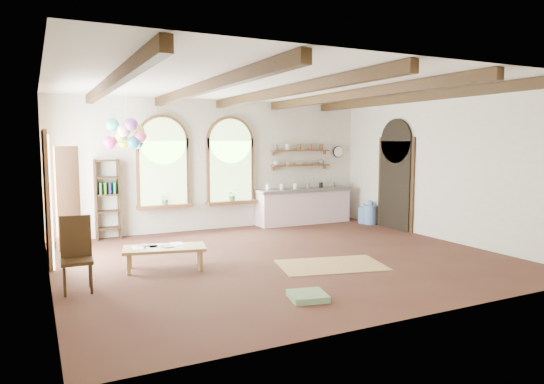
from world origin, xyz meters
TOP-DOWN VIEW (x-y plane):
  - floor at (0.00, 0.00)m, footprint 8.00×8.00m
  - ceiling_beams at (0.00, 0.00)m, footprint 6.20×6.80m
  - window_left at (-1.40, 3.43)m, footprint 1.30×0.28m
  - window_right at (0.30, 3.43)m, footprint 1.30×0.28m
  - left_doorway at (-3.95, 1.80)m, footprint 0.10×1.90m
  - right_doorway at (3.95, 1.50)m, footprint 0.10×1.30m
  - kitchen_counter at (2.30, 3.20)m, footprint 2.68×0.62m
  - wall_shelf_lower at (2.30, 3.38)m, footprint 1.70×0.24m
  - wall_shelf_upper at (2.30, 3.38)m, footprint 1.70×0.24m
  - wall_clock at (3.55, 3.45)m, footprint 0.32×0.04m
  - bookshelf at (-2.70, 3.32)m, footprint 0.53×0.32m
  - coffee_table at (-2.20, 0.18)m, footprint 1.48×0.92m
  - side_chair at (-3.65, -0.49)m, footprint 0.46×0.46m
  - floor_mat at (0.51, -0.89)m, footprint 2.04×1.52m
  - floor_cushion at (-0.80, -2.28)m, footprint 0.60×0.60m
  - water_jug_a at (3.75, 2.50)m, footprint 0.28×0.28m
  - water_jug_b at (3.82, 2.30)m, footprint 0.33×0.33m
  - balloon_cluster at (-2.41, 2.30)m, footprint 0.89×0.95m
  - table_book at (-2.57, 0.37)m, footprint 0.25×0.28m
  - tablet at (-2.15, 0.18)m, footprint 0.22×0.27m
  - potted_plant_left at (-1.40, 3.32)m, footprint 0.27×0.23m
  - potted_plant_right at (0.30, 3.32)m, footprint 0.27×0.23m
  - shelf_cup_a at (1.55, 3.38)m, footprint 0.12×0.10m
  - shelf_cup_b at (1.90, 3.38)m, footprint 0.10×0.10m
  - shelf_bowl_a at (2.25, 3.38)m, footprint 0.22×0.22m
  - shelf_bowl_b at (2.60, 3.38)m, footprint 0.20×0.20m
  - shelf_vase at (2.95, 3.38)m, footprint 0.18×0.18m

SIDE VIEW (x-z plane):
  - floor at x=0.00m, z-range 0.00..0.00m
  - floor_mat at x=0.51m, z-range 0.00..0.02m
  - floor_cushion at x=-0.80m, z-range 0.00..0.09m
  - water_jug_a at x=3.75m, z-range -0.04..0.50m
  - water_jug_b at x=3.82m, z-range -0.04..0.60m
  - side_chair at x=-3.65m, z-range -0.23..0.87m
  - coffee_table at x=-2.20m, z-range 0.15..0.54m
  - tablet at x=-2.15m, z-range 0.39..0.40m
  - table_book at x=-2.57m, z-range 0.39..0.41m
  - kitchen_counter at x=2.30m, z-range 0.01..0.95m
  - potted_plant_left at x=-1.40m, z-range 0.70..1.00m
  - potted_plant_right at x=0.30m, z-range 0.70..1.00m
  - bookshelf at x=-2.70m, z-range 0.00..1.80m
  - right_doorway at x=3.95m, z-range -0.10..2.30m
  - left_doorway at x=-3.95m, z-range -0.10..2.40m
  - wall_shelf_lower at x=2.30m, z-range 1.53..1.57m
  - shelf_bowl_a at x=2.25m, z-range 1.57..1.62m
  - shelf_bowl_b at x=2.60m, z-range 1.57..1.63m
  - shelf_cup_b at x=1.90m, z-range 1.57..1.66m
  - shelf_cup_a at x=1.55m, z-range 1.57..1.67m
  - window_left at x=-1.40m, z-range 0.53..2.73m
  - window_right at x=0.30m, z-range 0.53..2.73m
  - shelf_vase at x=2.95m, z-range 1.57..1.76m
  - wall_clock at x=3.55m, z-range 1.74..2.06m
  - wall_shelf_upper at x=2.30m, z-range 1.93..1.97m
  - balloon_cluster at x=-2.41m, z-range 1.75..2.91m
  - ceiling_beams at x=0.00m, z-range 3.01..3.19m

